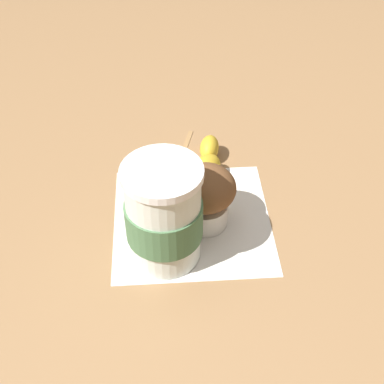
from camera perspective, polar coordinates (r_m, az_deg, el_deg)
name	(u,v)px	position (r m, az deg, el deg)	size (l,w,h in m)	color
ground_plane	(192,220)	(0.73, 0.00, -3.01)	(3.00, 3.00, 0.00)	#936D47
paper_napkin	(192,220)	(0.73, 0.00, -2.97)	(0.21, 0.21, 0.00)	white
coffee_cup	(164,215)	(0.64, -3.03, -2.48)	(0.10, 0.10, 0.14)	silver
muffin	(205,195)	(0.69, 1.44, -0.29)	(0.08, 0.08, 0.09)	white
banana	(201,167)	(0.78, 0.98, 2.67)	(0.13, 0.10, 0.04)	gold
wooden_stirrer	(184,151)	(0.84, -0.90, 4.37)	(0.11, 0.01, 0.00)	#9E7547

